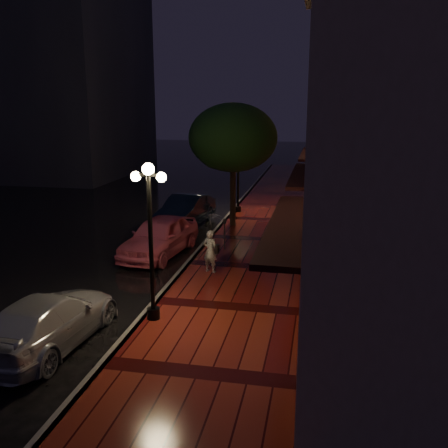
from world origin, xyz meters
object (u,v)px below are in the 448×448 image
Objects in this scene: pink_car at (160,236)px; navy_car at (185,211)px; parking_meter at (225,231)px; street_tree at (233,140)px; woman_with_umbrella at (210,233)px; streetlamp_far at (238,167)px; silver_car at (49,321)px; streetlamp_near at (150,233)px.

pink_car is 4.88m from navy_car.
parking_meter is (2.48, 0.81, 0.15)m from pink_car.
street_tree is 1.27× the size of pink_car.
street_tree reaches higher than woman_with_umbrella.
streetlamp_far is 4.13m from navy_car.
streetlamp_far is at bearing 84.82° from pink_car.
pink_car is at bearing -103.02° from streetlamp_far.
streetlamp_far is 3.36× the size of parking_meter.
street_tree reaches higher than pink_car.
pink_car is at bearing -79.30° from navy_car.
street_tree is at bearing 74.75° from pink_car.
woman_with_umbrella is (2.83, 5.84, 0.87)m from silver_car.
woman_with_umbrella reaches higher than parking_meter.
street_tree is 5.27m from parking_meter.
streetlamp_far is at bearing 94.91° from street_tree.
streetlamp_near is 0.93× the size of silver_car.
street_tree is at bearing 7.82° from navy_car.
navy_car is at bearing -86.46° from silver_car.
pink_car is 3.57× the size of parking_meter.
parking_meter is (0.65, 6.91, -1.67)m from streetlamp_near.
streetlamp_far is at bearing 88.27° from parking_meter.
streetlamp_far reaches higher than parking_meter.
parking_meter is at bearing -104.24° from silver_car.
navy_car is 2.16× the size of woman_with_umbrella.
street_tree is 13.42m from silver_car.
streetlamp_near is 11.32m from navy_car.
parking_meter is (2.76, -4.06, 0.17)m from navy_car.
street_tree is at bearing -97.03° from silver_car.
navy_car is 0.98× the size of silver_car.
streetlamp_near is at bearing -91.35° from street_tree.
parking_meter is at bearing -84.52° from street_tree.
street_tree reaches higher than streetlamp_near.
streetlamp_near reaches higher than pink_car.
navy_car is at bearing -179.51° from street_tree.
streetlamp_far reaches higher than woman_with_umbrella.
woman_with_umbrella is at bearing -60.42° from navy_car.
parking_meter is (0.65, -7.09, -1.67)m from streetlamp_far.
pink_car is at bearing -21.22° from woman_with_umbrella.
streetlamp_near is at bearing -71.76° from navy_car.
streetlamp_near is 1.00× the size of streetlamp_far.
pink_car is 1.00× the size of navy_car.
woman_with_umbrella is (0.69, -9.89, -1.06)m from streetlamp_far.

